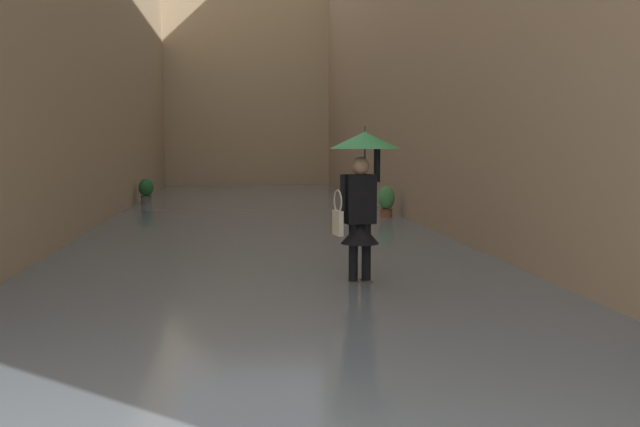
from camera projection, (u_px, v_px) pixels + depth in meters
name	position (u px, v px, depth m)	size (l,w,h in m)	color
ground_plane	(259.00, 223.00, 15.71)	(66.25, 66.25, 0.00)	slate
flood_water	(259.00, 222.00, 15.70)	(7.83, 32.50, 0.09)	slate
building_facade_far	(247.00, 93.00, 29.24)	(10.63, 1.80, 8.21)	tan
person_wading	(362.00, 179.00, 8.56)	(0.91, 0.91, 2.10)	#4C4233
potted_plant_near_right	(146.00, 191.00, 19.78)	(0.44, 0.44, 0.85)	#66605B
potted_plant_mid_left	(386.00, 201.00, 16.25)	(0.41, 0.41, 0.85)	brown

